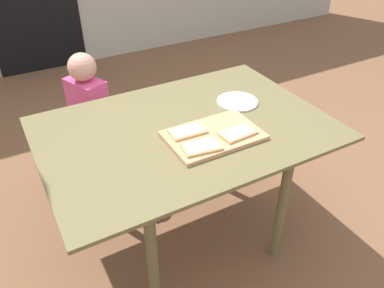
# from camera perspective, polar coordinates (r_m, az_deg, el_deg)

# --- Properties ---
(ground_plane) EXTENTS (16.00, 16.00, 0.00)m
(ground_plane) POSITION_cam_1_polar(r_m,az_deg,el_deg) (2.32, -0.77, -13.17)
(ground_plane) COLOR brown
(dining_table) EXTENTS (1.37, 0.95, 0.74)m
(dining_table) POSITION_cam_1_polar(r_m,az_deg,el_deg) (1.89, -0.92, 0.16)
(dining_table) COLOR brown
(dining_table) RESTS_ON ground
(cutting_board) EXTENTS (0.43, 0.28, 0.02)m
(cutting_board) POSITION_cam_1_polar(r_m,az_deg,el_deg) (1.76, 3.18, 1.29)
(cutting_board) COLOR tan
(cutting_board) RESTS_ON dining_table
(pizza_slice_near_left) EXTENTS (0.18, 0.12, 0.01)m
(pizza_slice_near_left) POSITION_cam_1_polar(r_m,az_deg,el_deg) (1.65, 1.47, -0.44)
(pizza_slice_near_left) COLOR tan
(pizza_slice_near_left) RESTS_ON cutting_board
(pizza_slice_far_left) EXTENTS (0.17, 0.10, 0.01)m
(pizza_slice_far_left) POSITION_cam_1_polar(r_m,az_deg,el_deg) (1.75, -0.64, 1.91)
(pizza_slice_far_left) COLOR tan
(pizza_slice_far_left) RESTS_ON cutting_board
(pizza_slice_near_right) EXTENTS (0.17, 0.11, 0.01)m
(pizza_slice_near_right) POSITION_cam_1_polar(r_m,az_deg,el_deg) (1.75, 6.81, 1.64)
(pizza_slice_near_right) COLOR tan
(pizza_slice_near_right) RESTS_ON cutting_board
(plate_white_right) EXTENTS (0.22, 0.22, 0.01)m
(plate_white_right) POSITION_cam_1_polar(r_m,az_deg,el_deg) (2.05, 6.76, 6.27)
(plate_white_right) COLOR silver
(plate_white_right) RESTS_ON dining_table
(child_left) EXTENTS (0.22, 0.27, 0.92)m
(child_left) POSITION_cam_1_polar(r_m,az_deg,el_deg) (2.44, -14.85, 4.15)
(child_left) COLOR #3D2452
(child_left) RESTS_ON ground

